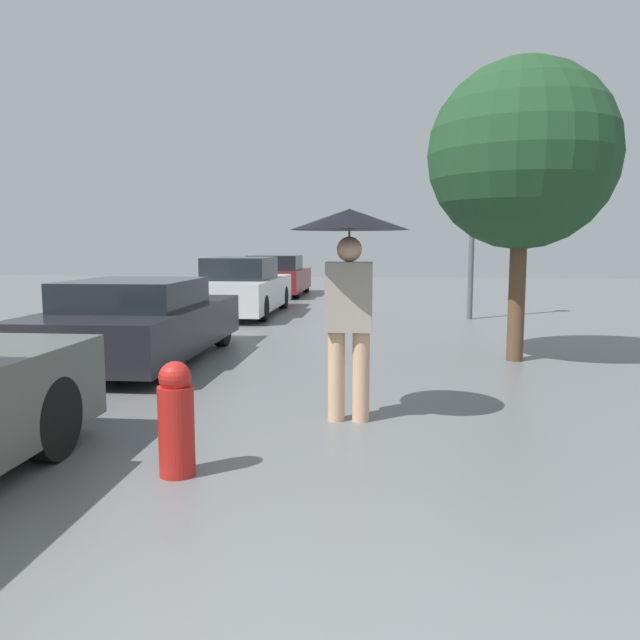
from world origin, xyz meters
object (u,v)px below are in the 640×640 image
at_px(fire_hydrant, 176,419).
at_px(tree, 522,156).
at_px(parked_car_third, 243,288).
at_px(parked_car_second, 139,322).
at_px(parked_car_farthest, 276,277).
at_px(street_lamp, 474,176).
at_px(pedestrian, 349,256).

bearing_deg(fire_hydrant, tree, 55.03).
bearing_deg(parked_car_third, tree, -46.86).
relative_size(parked_car_second, fire_hydrant, 5.12).
bearing_deg(parked_car_second, fire_hydrant, -65.47).
distance_m(parked_car_second, parked_car_third, 5.95).
height_order(parked_car_farthest, street_lamp, street_lamp).
distance_m(pedestrian, street_lamp, 8.73).
bearing_deg(fire_hydrant, street_lamp, 70.80).
bearing_deg(parked_car_third, pedestrian, -71.40).
bearing_deg(pedestrian, fire_hydrant, -127.33).
xyz_separation_m(parked_car_third, street_lamp, (5.21, -0.48, 2.48)).
xyz_separation_m(parked_car_farthest, tree, (5.28, -11.10, 2.24)).
height_order(parked_car_third, street_lamp, street_lamp).
relative_size(parked_car_farthest, fire_hydrant, 4.74).
height_order(pedestrian, parked_car_second, pedestrian).
bearing_deg(street_lamp, tree, -90.78).
relative_size(pedestrian, parked_car_third, 0.43).
height_order(parked_car_second, fire_hydrant, parked_car_second).
relative_size(parked_car_third, street_lamp, 1.01).
distance_m(pedestrian, parked_car_farthest, 14.73).
bearing_deg(parked_car_farthest, parked_car_second, -90.13).
height_order(parked_car_second, parked_car_third, parked_car_third).
xyz_separation_m(parked_car_second, street_lamp, (5.38, 5.47, 2.55)).
relative_size(pedestrian, parked_car_second, 0.46).
bearing_deg(tree, parked_car_farthest, 115.45).
relative_size(pedestrian, parked_car_farthest, 0.50).
height_order(parked_car_third, parked_car_farthest, parked_car_third).
height_order(pedestrian, parked_car_farthest, pedestrian).
xyz_separation_m(parked_car_third, fire_hydrant, (1.80, -10.26, -0.21)).
xyz_separation_m(parked_car_third, parked_car_farthest, (-0.14, 5.61, -0.02)).
xyz_separation_m(street_lamp, fire_hydrant, (-3.41, -9.78, -2.69)).
relative_size(parked_car_farthest, tree, 0.94).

